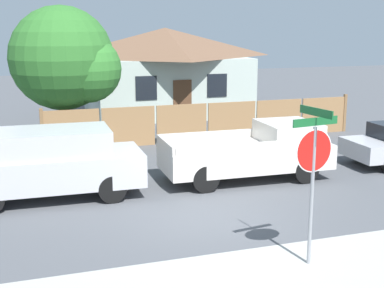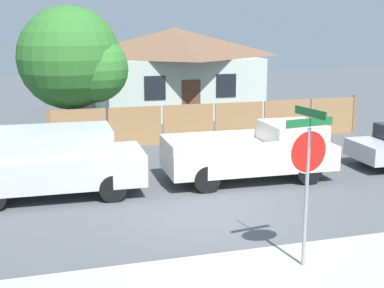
{
  "view_description": "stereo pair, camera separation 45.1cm",
  "coord_description": "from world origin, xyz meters",
  "px_view_note": "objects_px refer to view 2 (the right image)",
  "views": [
    {
      "loc": [
        -4.13,
        -11.37,
        4.51
      ],
      "look_at": [
        -0.03,
        1.0,
        1.6
      ],
      "focal_mm": 50.0,
      "sensor_mm": 36.0,
      "label": 1
    },
    {
      "loc": [
        -3.7,
        -11.5,
        4.51
      ],
      "look_at": [
        -0.03,
        1.0,
        1.6
      ],
      "focal_mm": 50.0,
      "sensor_mm": 36.0,
      "label": 2
    }
  ],
  "objects_px": {
    "red_suv": "(51,161)",
    "stop_sign": "(308,161)",
    "house": "(175,69)",
    "oak_tree": "(75,60)",
    "orange_pickup": "(256,152)"
  },
  "relations": [
    {
      "from": "stop_sign",
      "to": "red_suv",
      "type": "bearing_deg",
      "value": 119.9
    },
    {
      "from": "stop_sign",
      "to": "house",
      "type": "bearing_deg",
      "value": 74.72
    },
    {
      "from": "oak_tree",
      "to": "red_suv",
      "type": "bearing_deg",
      "value": -100.58
    },
    {
      "from": "oak_tree",
      "to": "stop_sign",
      "type": "height_order",
      "value": "oak_tree"
    },
    {
      "from": "oak_tree",
      "to": "red_suv",
      "type": "distance_m",
      "value": 7.0
    },
    {
      "from": "red_suv",
      "to": "stop_sign",
      "type": "distance_m",
      "value": 7.3
    },
    {
      "from": "orange_pickup",
      "to": "red_suv",
      "type": "bearing_deg",
      "value": -178.48
    },
    {
      "from": "house",
      "to": "oak_tree",
      "type": "height_order",
      "value": "oak_tree"
    },
    {
      "from": "oak_tree",
      "to": "red_suv",
      "type": "relative_size",
      "value": 1.08
    },
    {
      "from": "red_suv",
      "to": "stop_sign",
      "type": "relative_size",
      "value": 1.6
    },
    {
      "from": "orange_pickup",
      "to": "house",
      "type": "bearing_deg",
      "value": 87.7
    },
    {
      "from": "house",
      "to": "stop_sign",
      "type": "height_order",
      "value": "house"
    },
    {
      "from": "house",
      "to": "red_suv",
      "type": "relative_size",
      "value": 1.71
    },
    {
      "from": "house",
      "to": "red_suv",
      "type": "bearing_deg",
      "value": -117.97
    },
    {
      "from": "orange_pickup",
      "to": "stop_sign",
      "type": "xyz_separation_m",
      "value": [
        -1.41,
        -5.67,
        1.24
      ]
    }
  ]
}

